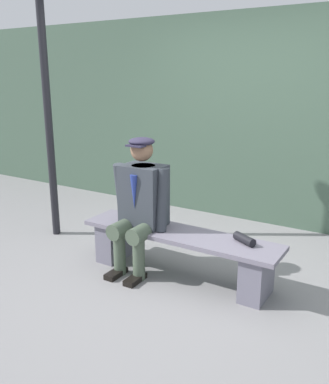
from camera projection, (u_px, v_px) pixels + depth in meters
ground_plane at (178, 275)px, 3.82m from camera, size 30.00×30.00×0.00m
bench at (179, 248)px, 3.74m from camera, size 1.85×0.42×0.42m
seated_man at (140, 202)px, 3.78m from camera, size 0.56×0.57×1.25m
rolled_magazine at (244, 239)px, 3.45m from camera, size 0.22×0.17×0.07m
stadium_wall at (257, 120)px, 5.04m from camera, size 12.00×0.24×2.50m
lamp_post at (43, 46)px, 4.28m from camera, size 0.22×0.22×3.28m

